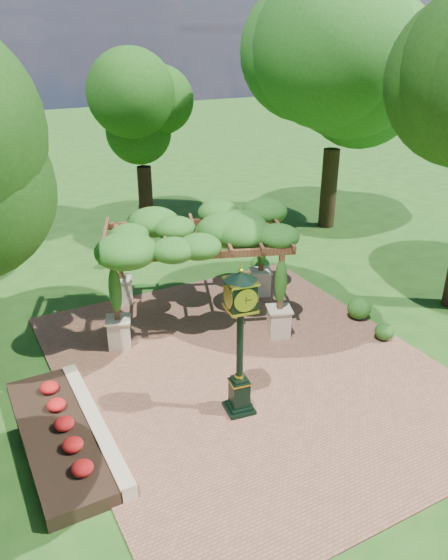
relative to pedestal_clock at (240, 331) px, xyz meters
name	(u,v)px	position (x,y,z in m)	size (l,w,h in m)	color
ground	(268,388)	(1.18, 0.50, -2.35)	(120.00, 120.00, 0.00)	#1E4714
brick_plaza	(249,369)	(1.18, 1.50, -2.33)	(10.00, 12.00, 0.04)	brown
border_wall	(95,424)	(-3.42, 1.00, -2.15)	(0.35, 5.00, 0.40)	#C6B793
flower_bed	(57,437)	(-4.32, 1.00, -2.17)	(1.50, 5.00, 0.36)	red
pedestal_clock	(240,331)	(0.00, 0.00, 0.00)	(0.87, 0.87, 3.92)	black
pergola	(194,235)	(1.16, 4.93, 0.61)	(6.61, 5.34, 3.60)	beige
sundial	(122,257)	(0.37, 10.19, -1.88)	(0.76, 0.76, 1.07)	gray
shrub_front	(384,331)	(5.69, 0.90, -2.04)	(0.60, 0.60, 0.54)	#204E16
shrub_mid	(359,308)	(5.92, 2.33, -1.96)	(0.79, 0.79, 0.71)	#245718
shrub_back	(260,264)	(5.01, 7.13, -1.97)	(0.75, 0.75, 0.67)	#25651D
tree_north	(141,117)	(3.09, 14.51, 2.88)	(3.68, 3.68, 7.66)	black
tree_east_far	(338,83)	(10.92, 10.49, 4.33)	(5.99, 5.99, 9.70)	#312413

